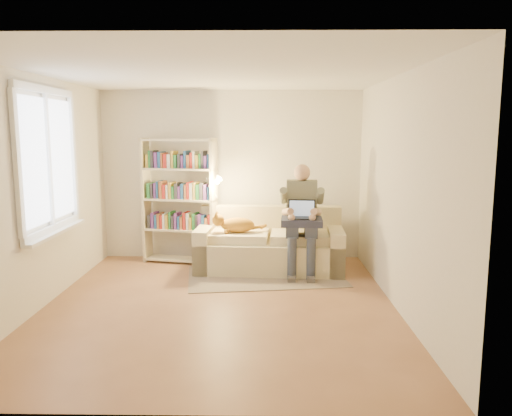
{
  "coord_description": "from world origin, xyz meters",
  "views": [
    {
      "loc": [
        0.51,
        -5.49,
        1.98
      ],
      "look_at": [
        0.4,
        1.0,
        0.98
      ],
      "focal_mm": 35.0,
      "sensor_mm": 36.0,
      "label": 1
    }
  ],
  "objects_px": {
    "bookshelf": "(180,195)",
    "cat": "(234,224)",
    "person": "(302,213)",
    "laptop": "(304,214)",
    "sofa": "(270,247)"
  },
  "relations": [
    {
      "from": "laptop",
      "to": "bookshelf",
      "type": "xyz_separation_m",
      "value": [
        -1.81,
        0.68,
        0.17
      ]
    },
    {
      "from": "sofa",
      "to": "bookshelf",
      "type": "height_order",
      "value": "bookshelf"
    },
    {
      "from": "person",
      "to": "laptop",
      "type": "relative_size",
      "value": 3.97
    },
    {
      "from": "sofa",
      "to": "laptop",
      "type": "xyz_separation_m",
      "value": [
        0.46,
        -0.33,
        0.55
      ]
    },
    {
      "from": "sofa",
      "to": "laptop",
      "type": "relative_size",
      "value": 5.53
    },
    {
      "from": "person",
      "to": "laptop",
      "type": "xyz_separation_m",
      "value": [
        0.02,
        -0.14,
        0.01
      ]
    },
    {
      "from": "person",
      "to": "laptop",
      "type": "bearing_deg",
      "value": -78.97
    },
    {
      "from": "laptop",
      "to": "sofa",
      "type": "bearing_deg",
      "value": 148.04
    },
    {
      "from": "laptop",
      "to": "bookshelf",
      "type": "bearing_deg",
      "value": 162.86
    },
    {
      "from": "cat",
      "to": "person",
      "type": "bearing_deg",
      "value": -1.44
    },
    {
      "from": "bookshelf",
      "to": "cat",
      "type": "bearing_deg",
      "value": -16.75
    },
    {
      "from": "person",
      "to": "cat",
      "type": "xyz_separation_m",
      "value": [
        -0.95,
        0.08,
        -0.18
      ]
    },
    {
      "from": "cat",
      "to": "bookshelf",
      "type": "xyz_separation_m",
      "value": [
        -0.84,
        0.45,
        0.37
      ]
    },
    {
      "from": "sofa",
      "to": "bookshelf",
      "type": "relative_size",
      "value": 1.13
    },
    {
      "from": "person",
      "to": "bookshelf",
      "type": "relative_size",
      "value": 0.81
    }
  ]
}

